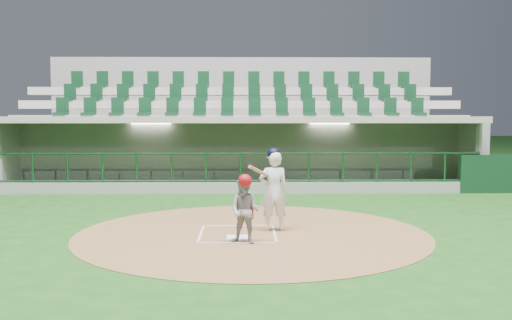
# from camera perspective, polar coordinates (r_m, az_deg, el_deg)

# --- Properties ---
(ground) EXTENTS (120.00, 120.00, 0.00)m
(ground) POSITION_cam_1_polar(r_m,az_deg,el_deg) (11.99, -1.82, -7.15)
(ground) COLOR #164313
(ground) RESTS_ON ground
(dirt_circle) EXTENTS (7.20, 7.20, 0.01)m
(dirt_circle) POSITION_cam_1_polar(r_m,az_deg,el_deg) (11.79, -0.37, -7.32)
(dirt_circle) COLOR brown
(dirt_circle) RESTS_ON ground
(home_plate) EXTENTS (0.43, 0.43, 0.02)m
(home_plate) POSITION_cam_1_polar(r_m,az_deg,el_deg) (11.30, -1.87, -7.75)
(home_plate) COLOR white
(home_plate) RESTS_ON dirt_circle
(batter_box_chalk) EXTENTS (1.55, 1.80, 0.01)m
(batter_box_chalk) POSITION_cam_1_polar(r_m,az_deg,el_deg) (11.69, -1.84, -7.36)
(batter_box_chalk) COLOR white
(batter_box_chalk) RESTS_ON ground
(dugout_structure) EXTENTS (16.40, 3.70, 3.00)m
(dugout_structure) POSITION_cam_1_polar(r_m,az_deg,el_deg) (19.61, -1.22, 0.16)
(dugout_structure) COLOR slate
(dugout_structure) RESTS_ON ground
(seating_deck) EXTENTS (17.00, 6.72, 5.15)m
(seating_deck) POSITION_cam_1_polar(r_m,az_deg,el_deg) (22.67, -1.48, 1.89)
(seating_deck) COLOR slate
(seating_deck) RESTS_ON ground
(batter) EXTENTS (0.86, 0.87, 1.74)m
(batter) POSITION_cam_1_polar(r_m,az_deg,el_deg) (11.89, 1.76, -2.92)
(batter) COLOR white
(batter) RESTS_ON dirt_circle
(catcher) EXTENTS (0.72, 0.64, 1.31)m
(catcher) POSITION_cam_1_polar(r_m,az_deg,el_deg) (10.72, -1.10, -4.96)
(catcher) COLOR #929297
(catcher) RESTS_ON dirt_circle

